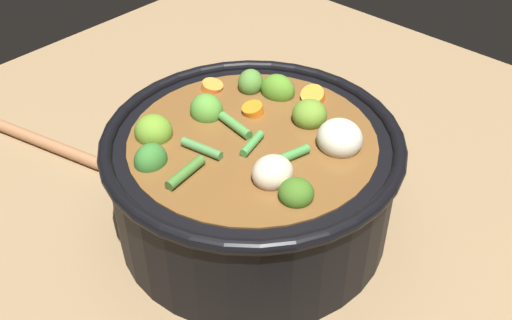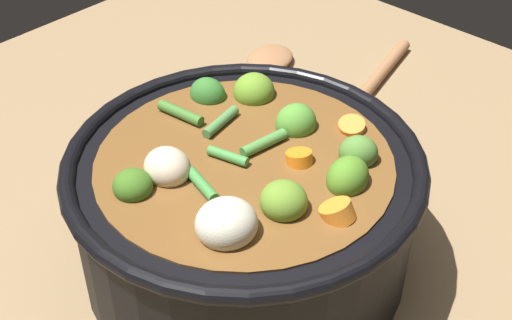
{
  "view_description": "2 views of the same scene",
  "coord_description": "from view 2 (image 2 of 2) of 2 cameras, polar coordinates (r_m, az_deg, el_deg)",
  "views": [
    {
      "loc": [
        -0.34,
        0.37,
        0.5
      ],
      "look_at": [
        -0.01,
        0.01,
        0.11
      ],
      "focal_mm": 42.8,
      "sensor_mm": 36.0,
      "label": 1
    },
    {
      "loc": [
        -0.35,
        -0.34,
        0.51
      ],
      "look_at": [
        0.01,
        -0.0,
        0.12
      ],
      "focal_mm": 50.32,
      "sensor_mm": 36.0,
      "label": 2
    }
  ],
  "objects": [
    {
      "name": "ground_plane",
      "position": [
        0.7,
        -0.83,
        -7.86
      ],
      "size": [
        1.1,
        1.1,
        0.0
      ],
      "primitive_type": "plane",
      "color": "#8C704C"
    },
    {
      "name": "cooking_pot",
      "position": [
        0.65,
        -0.87,
        -3.75
      ],
      "size": [
        0.32,
        0.32,
        0.15
      ],
      "color": "black",
      "rests_on": "ground_plane"
    },
    {
      "name": "wooden_spoon",
      "position": [
        0.96,
        4.69,
        7.04
      ],
      "size": [
        0.25,
        0.22,
        0.02
      ],
      "color": "#9D6943",
      "rests_on": "ground_plane"
    }
  ]
}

